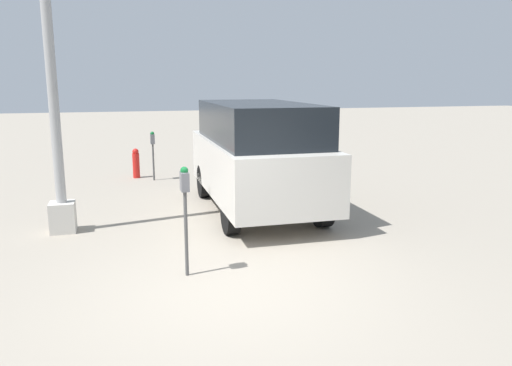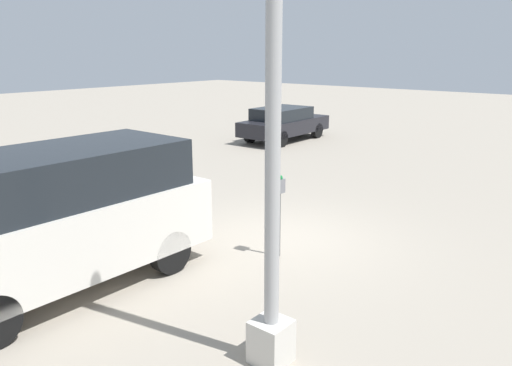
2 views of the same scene
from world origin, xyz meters
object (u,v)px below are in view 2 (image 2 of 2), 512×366
(lamp_post, at_px, (272,222))
(parked_van, at_px, (59,215))
(car_distant, at_px, (284,123))
(parking_meter_near, at_px, (280,197))

(lamp_post, bearing_deg, parked_van, -82.21)
(parked_van, relative_size, car_distant, 1.09)
(parking_meter_near, distance_m, car_distant, 12.38)
(parking_meter_near, xyz_separation_m, car_distant, (-10.01, -7.28, -0.39))
(lamp_post, xyz_separation_m, car_distant, (-12.68, -9.17, -1.06))
(lamp_post, relative_size, parked_van, 1.10)
(lamp_post, relative_size, car_distant, 1.20)
(parked_van, distance_m, car_distant, 14.26)
(car_distant, bearing_deg, parking_meter_near, -145.40)
(parked_van, xyz_separation_m, car_distant, (-13.20, -5.36, -0.47))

